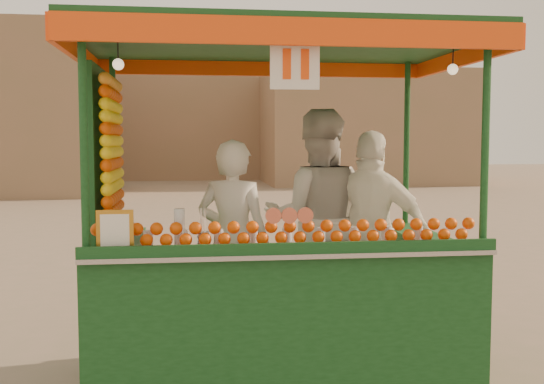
{
  "coord_description": "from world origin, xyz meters",
  "views": [
    {
      "loc": [
        -0.94,
        -4.75,
        1.94
      ],
      "look_at": [
        -0.29,
        0.29,
        1.54
      ],
      "focal_mm": 42.21,
      "sensor_mm": 36.0,
      "label": 1
    }
  ],
  "objects": [
    {
      "name": "building_right",
      "position": [
        7.0,
        24.0,
        2.5
      ],
      "size": [
        9.0,
        6.0,
        5.0
      ],
      "primitive_type": "cube",
      "color": "#88644D",
      "rests_on": "ground"
    },
    {
      "name": "building_center",
      "position": [
        -2.0,
        30.0,
        3.5
      ],
      "size": [
        14.0,
        7.0,
        7.0
      ],
      "primitive_type": "cube",
      "color": "#88644D",
      "rests_on": "ground"
    },
    {
      "name": "juice_cart",
      "position": [
        -0.34,
        0.06,
        0.89
      ],
      "size": [
        3.03,
        1.96,
        2.75
      ],
      "color": "#103C15",
      "rests_on": "ground"
    },
    {
      "name": "vendor_left",
      "position": [
        -0.6,
        0.31,
        1.14
      ],
      "size": [
        0.7,
        0.59,
        1.63
      ],
      "rotation": [
        0.0,
        0.0,
        2.76
      ],
      "color": "silver",
      "rests_on": "ground"
    },
    {
      "name": "vendor_middle",
      "position": [
        0.14,
        0.59,
        1.27
      ],
      "size": [
        1.01,
        0.84,
        1.89
      ],
      "rotation": [
        0.0,
        0.0,
        3.0
      ],
      "color": "beige",
      "rests_on": "ground"
    },
    {
      "name": "vendor_right",
      "position": [
        0.56,
        0.37,
        1.17
      ],
      "size": [
        1.07,
        0.89,
        1.71
      ],
      "rotation": [
        0.0,
        0.0,
        2.58
      ],
      "color": "white",
      "rests_on": "ground"
    }
  ]
}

